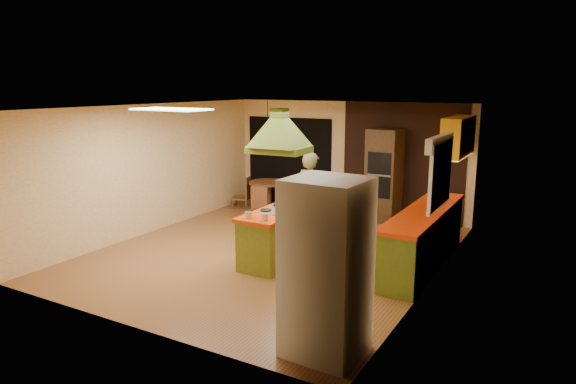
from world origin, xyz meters
The scene contains 21 objects.
ground centered at (0.00, 0.00, 0.00)m, with size 6.50×6.50×0.00m, color brown.
room_walls centered at (0.00, 0.00, 1.25)m, with size 5.50×6.50×6.50m.
ceiling_plane centered at (0.00, 0.00, 2.50)m, with size 6.50×6.50×0.00m, color silver.
brick_panel centered at (1.25, 3.23, 1.25)m, with size 2.64×0.03×2.50m, color #381E14.
nook_opening centered at (-1.50, 3.23, 1.05)m, with size 2.20×0.03×2.10m, color black.
right_counter centered at (2.45, 0.60, 0.46)m, with size 0.62×3.05×0.92m.
upper_cabinets centered at (2.57, 2.20, 1.95)m, with size 0.34×1.40×0.70m, color yellow.
window_right centered at (2.70, 0.40, 1.77)m, with size 0.12×1.35×1.06m.
fluor_panel centered at (-1.10, -1.20, 2.48)m, with size 1.20×0.60×0.03m, color white.
kitchen_island centered at (0.32, -0.31, 0.44)m, with size 0.69×1.71×0.87m.
range_hood centered at (0.32, -0.31, 2.26)m, with size 0.94×0.70×0.78m.
man centered at (0.27, 0.90, 0.84)m, with size 0.61×0.40×1.68m, color brown.
refrigerator centered at (2.27, -2.64, 0.97)m, with size 0.79×0.75×1.93m, color silver.
wall_oven centered at (0.96, 2.95, 0.98)m, with size 0.68×0.64×1.96m.
dining_table centered at (-1.66, 2.54, 0.47)m, with size 0.89×0.89×0.67m.
chair_left centered at (-2.36, 2.44, 0.37)m, with size 0.40×0.40×0.73m, color brown, non-canonical shape.
chair_near centered at (-1.41, 1.89, 0.36)m, with size 0.40×0.40×0.73m, color brown, non-canonical shape.
pendant_lamp centered at (-1.66, 2.54, 1.90)m, with size 0.31×0.31×0.20m, color #FF9E3F.
canister_large centered at (2.40, 1.39, 1.03)m, with size 0.15×0.15×0.22m, color #F0E5C1.
canister_medium centered at (2.40, 1.20, 1.01)m, with size 0.13×0.13×0.18m, color #F7E9C6.
canister_small centered at (2.40, 1.19, 1.00)m, with size 0.11×0.11×0.15m, color beige.
Camera 1 is at (4.44, -7.30, 2.87)m, focal length 32.00 mm.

